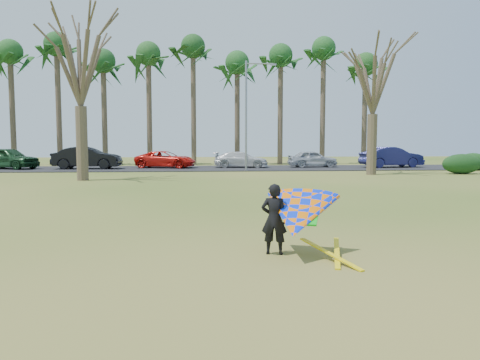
{
  "coord_description": "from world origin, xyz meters",
  "views": [
    {
      "loc": [
        -1.11,
        -12.22,
        2.35
      ],
      "look_at": [
        0.0,
        2.0,
        1.1
      ],
      "focal_mm": 35.0,
      "sensor_mm": 36.0,
      "label": 1
    }
  ],
  "objects": [
    {
      "name": "kite_flyer",
      "position": [
        0.74,
        -3.13,
        0.84
      ],
      "size": [
        2.13,
        2.39,
        2.02
      ],
      "color": "black",
      "rests_on": "ground"
    },
    {
      "name": "palm_1",
      "position": [
        -18.0,
        31.0,
        9.85
      ],
      "size": [
        4.84,
        4.84,
        11.54
      ],
      "color": "#4A3D2C",
      "rests_on": "ground"
    },
    {
      "name": "parking_strip",
      "position": [
        0.0,
        25.0,
        0.03
      ],
      "size": [
        46.0,
        7.0,
        0.06
      ],
      "primitive_type": "cube",
      "color": "black",
      "rests_on": "ground"
    },
    {
      "name": "palm_3",
      "position": [
        -10.0,
        31.0,
        9.17
      ],
      "size": [
        4.84,
        4.84,
        10.84
      ],
      "color": "#46372A",
      "rests_on": "ground"
    },
    {
      "name": "ground",
      "position": [
        0.0,
        0.0,
        0.0
      ],
      "size": [
        100.0,
        100.0,
        0.0
      ],
      "primitive_type": "plane",
      "color": "#295412",
      "rests_on": "ground"
    },
    {
      "name": "palm_2",
      "position": [
        -14.0,
        31.0,
        10.52
      ],
      "size": [
        4.84,
        4.84,
        12.24
      ],
      "color": "brown",
      "rests_on": "ground"
    },
    {
      "name": "palm_4",
      "position": [
        -6.0,
        31.0,
        9.85
      ],
      "size": [
        4.84,
        4.84,
        11.54
      ],
      "color": "brown",
      "rests_on": "ground"
    },
    {
      "name": "car_1",
      "position": [
        -10.11,
        24.8,
        0.91
      ],
      "size": [
        5.21,
        1.99,
        1.69
      ],
      "primitive_type": "imported",
      "rotation": [
        0.0,
        0.0,
        1.53
      ],
      "color": "black",
      "rests_on": "parking_strip"
    },
    {
      "name": "hedge_far",
      "position": [
        19.14,
        21.48,
        0.66
      ],
      "size": [
        2.37,
        1.12,
        1.32
      ],
      "primitive_type": "ellipsoid",
      "color": "#153A16",
      "rests_on": "ground"
    },
    {
      "name": "hedge_near",
      "position": [
        16.31,
        18.09,
        0.68
      ],
      "size": [
        2.72,
        1.23,
        1.36
      ],
      "primitive_type": "ellipsoid",
      "color": "#133414",
      "rests_on": "ground"
    },
    {
      "name": "palm_6",
      "position": [
        2.0,
        31.0,
        9.17
      ],
      "size": [
        4.84,
        4.84,
        10.84
      ],
      "color": "#4C3F2E",
      "rests_on": "ground"
    },
    {
      "name": "streetlight",
      "position": [
        2.16,
        22.0,
        4.46
      ],
      "size": [
        2.28,
        0.18,
        8.0
      ],
      "color": "gray",
      "rests_on": "ground"
    },
    {
      "name": "car_3",
      "position": [
        1.92,
        25.63,
        0.7
      ],
      "size": [
        4.63,
        2.49,
        1.28
      ],
      "primitive_type": "imported",
      "rotation": [
        0.0,
        0.0,
        1.41
      ],
      "color": "silver",
      "rests_on": "parking_strip"
    },
    {
      "name": "car_2",
      "position": [
        -4.15,
        25.63,
        0.73
      ],
      "size": [
        5.16,
        3.22,
        1.33
      ],
      "primitive_type": "imported",
      "rotation": [
        0.0,
        0.0,
        1.35
      ],
      "color": "red",
      "rests_on": "parking_strip"
    },
    {
      "name": "bare_tree_right",
      "position": [
        10.0,
        18.0,
        6.57
      ],
      "size": [
        6.27,
        6.27,
        9.21
      ],
      "color": "#4D3F2E",
      "rests_on": "ground"
    },
    {
      "name": "palm_5",
      "position": [
        -2.0,
        31.0,
        10.52
      ],
      "size": [
        4.84,
        4.84,
        12.24
      ],
      "color": "brown",
      "rests_on": "ground"
    },
    {
      "name": "bare_tree_left",
      "position": [
        -8.0,
        15.0,
        6.92
      ],
      "size": [
        6.6,
        6.6,
        9.7
      ],
      "color": "#453629",
      "rests_on": "ground"
    },
    {
      "name": "car_0",
      "position": [
        -16.22,
        25.22,
        0.89
      ],
      "size": [
        5.25,
        3.61,
        1.66
      ],
      "primitive_type": "imported",
      "rotation": [
        0.0,
        0.0,
        1.19
      ],
      "color": "#183C1E",
      "rests_on": "parking_strip"
    },
    {
      "name": "palm_9",
      "position": [
        14.0,
        31.0,
        9.17
      ],
      "size": [
        4.84,
        4.84,
        10.84
      ],
      "color": "#483C2B",
      "rests_on": "ground"
    },
    {
      "name": "car_4",
      "position": [
        7.83,
        25.63,
        0.74
      ],
      "size": [
        4.07,
        1.77,
        1.37
      ],
      "primitive_type": "imported",
      "rotation": [
        0.0,
        0.0,
        1.61
      ],
      "color": "#A6ACB4",
      "rests_on": "parking_strip"
    },
    {
      "name": "car_5",
      "position": [
        14.19,
        24.86,
        0.89
      ],
      "size": [
        5.24,
        2.48,
        1.66
      ],
      "primitive_type": "imported",
      "rotation": [
        0.0,
        0.0,
        1.72
      ],
      "color": "#1B1C51",
      "rests_on": "parking_strip"
    },
    {
      "name": "palm_7",
      "position": [
        6.0,
        31.0,
        9.85
      ],
      "size": [
        4.84,
        4.84,
        11.54
      ],
      "color": "#4F402F",
      "rests_on": "ground"
    },
    {
      "name": "palm_8",
      "position": [
        10.0,
        31.0,
        10.52
      ],
      "size": [
        4.84,
        4.84,
        12.24
      ],
      "color": "#4B3C2D",
      "rests_on": "ground"
    }
  ]
}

